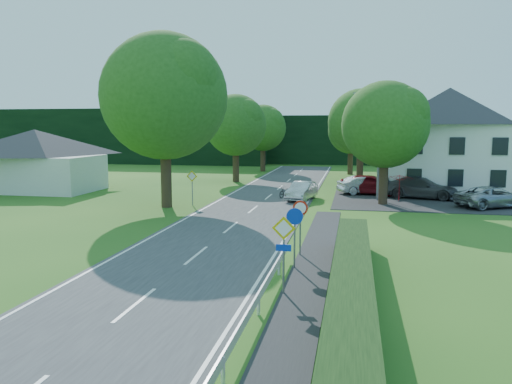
% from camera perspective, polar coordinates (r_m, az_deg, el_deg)
% --- Properties ---
extents(road, '(7.00, 80.00, 0.04)m').
position_cam_1_polar(road, '(28.99, -1.93, -3.31)').
color(road, '#373739').
rests_on(road, ground).
extents(parking_pad, '(14.00, 16.00, 0.04)m').
position_cam_1_polar(parking_pad, '(41.45, 18.75, -0.43)').
color(parking_pad, '#252528').
rests_on(parking_pad, ground).
extents(line_edge_left, '(0.12, 80.00, 0.01)m').
position_cam_1_polar(line_edge_left, '(29.88, -8.02, -3.00)').
color(line_edge_left, white).
rests_on(line_edge_left, road).
extents(line_edge_right, '(0.12, 80.00, 0.01)m').
position_cam_1_polar(line_edge_right, '(28.43, 4.47, -3.49)').
color(line_edge_right, white).
rests_on(line_edge_right, road).
extents(line_centre, '(0.12, 80.00, 0.01)m').
position_cam_1_polar(line_centre, '(28.99, -1.93, -3.26)').
color(line_centre, white).
rests_on(line_centre, road).
extents(tree_main, '(9.40, 9.40, 11.64)m').
position_cam_1_polar(tree_main, '(34.10, -10.38, 8.00)').
color(tree_main, '#255018').
rests_on(tree_main, ground).
extents(tree_left_far, '(7.00, 7.00, 8.58)m').
position_cam_1_polar(tree_left_far, '(49.10, -2.33, 6.15)').
color(tree_left_far, '#255018').
rests_on(tree_left_far, ground).
extents(tree_right_far, '(7.40, 7.40, 9.09)m').
position_cam_1_polar(tree_right_far, '(49.73, 11.88, 6.31)').
color(tree_right_far, '#255018').
rests_on(tree_right_far, ground).
extents(tree_left_back, '(6.60, 6.60, 8.07)m').
position_cam_1_polar(tree_left_back, '(60.74, 0.80, 6.18)').
color(tree_left_back, '#255018').
rests_on(tree_left_back, ground).
extents(tree_right_back, '(6.20, 6.20, 7.56)m').
position_cam_1_polar(tree_right_back, '(57.75, 10.78, 5.72)').
color(tree_right_back, '#255018').
rests_on(tree_right_back, ground).
extents(tree_right_mid, '(7.00, 7.00, 8.58)m').
position_cam_1_polar(tree_right_mid, '(35.80, 14.49, 5.40)').
color(tree_right_mid, '#255018').
rests_on(tree_right_mid, ground).
extents(treeline_left, '(44.00, 6.00, 8.00)m').
position_cam_1_polar(treeline_left, '(77.80, -15.18, 6.19)').
color(treeline_left, black).
rests_on(treeline_left, ground).
extents(treeline_right, '(30.00, 5.00, 7.00)m').
position_cam_1_polar(treeline_right, '(73.76, 12.46, 5.83)').
color(treeline_right, black).
rests_on(treeline_right, ground).
extents(bungalow_left, '(11.00, 6.50, 5.20)m').
position_cam_1_polar(bungalow_left, '(46.18, -23.86, 3.47)').
color(bungalow_left, silver).
rests_on(bungalow_left, ground).
extents(house_white, '(10.60, 8.40, 8.60)m').
position_cam_1_polar(house_white, '(44.37, 21.07, 5.66)').
color(house_white, white).
rests_on(house_white, ground).
extents(streetlight, '(2.03, 0.18, 8.00)m').
position_cam_1_polar(streetlight, '(37.77, 13.67, 5.79)').
color(streetlight, slate).
rests_on(streetlight, ground).
extents(sign_priority_right, '(0.78, 0.09, 2.59)m').
position_cam_1_polar(sign_priority_right, '(16.28, 3.18, -5.53)').
color(sign_priority_right, slate).
rests_on(sign_priority_right, ground).
extents(sign_roundabout, '(0.64, 0.08, 2.37)m').
position_cam_1_polar(sign_roundabout, '(19.21, 4.44, -3.90)').
color(sign_roundabout, slate).
rests_on(sign_roundabout, ground).
extents(sign_speed_limit, '(0.64, 0.11, 2.37)m').
position_cam_1_polar(sign_speed_limit, '(21.14, 5.09, -2.59)').
color(sign_speed_limit, slate).
rests_on(sign_speed_limit, ground).
extents(sign_priority_left, '(0.78, 0.09, 2.44)m').
position_cam_1_polar(sign_priority_left, '(34.71, -7.32, 1.26)').
color(sign_priority_left, slate).
rests_on(sign_priority_left, ground).
extents(moving_car, '(2.15, 4.28, 1.35)m').
position_cam_1_polar(moving_car, '(37.10, 5.26, 0.13)').
color(moving_car, silver).
rests_on(moving_car, road).
extents(motorcycle, '(1.20, 1.79, 0.89)m').
position_cam_1_polar(motorcycle, '(38.29, 3.40, 0.04)').
color(motorcycle, black).
rests_on(motorcycle, road).
extents(parked_car_red, '(4.95, 2.42, 1.62)m').
position_cam_1_polar(parked_car_red, '(41.00, 12.90, 0.87)').
color(parked_car_red, maroon).
rests_on(parked_car_red, parking_pad).
extents(parked_car_silver_a, '(4.58, 3.17, 1.43)m').
position_cam_1_polar(parked_car_silver_a, '(41.23, 12.35, 0.79)').
color(parked_car_silver_a, '#BDBCC2').
rests_on(parked_car_silver_a, parking_pad).
extents(parked_car_grey, '(5.84, 3.57, 1.58)m').
position_cam_1_polar(parked_car_grey, '(39.87, 18.36, 0.46)').
color(parked_car_grey, '#424145').
rests_on(parked_car_grey, parking_pad).
extents(parked_car_silver_b, '(5.57, 4.38, 1.41)m').
position_cam_1_polar(parked_car_silver_b, '(37.19, 25.47, -0.51)').
color(parked_car_silver_b, '#9FA0A5').
rests_on(parked_car_silver_b, parking_pad).
extents(parasol, '(2.76, 2.78, 1.95)m').
position_cam_1_polar(parasol, '(37.94, 16.03, 0.49)').
color(parasol, red).
rests_on(parasol, parking_pad).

